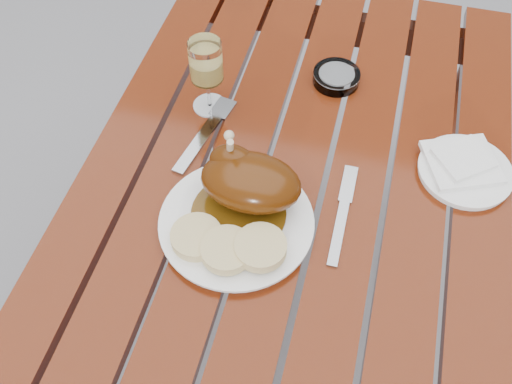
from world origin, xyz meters
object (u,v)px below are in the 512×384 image
at_px(wine_glass, 207,77).
at_px(side_plate, 465,172).
at_px(dinner_plate, 236,223).
at_px(ashtray, 336,77).
at_px(table, 288,264).

height_order(wine_glass, side_plate, wine_glass).
xyz_separation_m(dinner_plate, wine_glass, (-0.14, 0.27, 0.07)).
relative_size(dinner_plate, ashtray, 2.72).
distance_m(dinner_plate, wine_glass, 0.31).
distance_m(table, side_plate, 0.50).
relative_size(table, ashtray, 11.90).
height_order(dinner_plate, wine_glass, wine_glass).
xyz_separation_m(dinner_plate, side_plate, (0.39, 0.22, -0.00)).
height_order(table, side_plate, side_plate).
height_order(table, ashtray, ashtray).
distance_m(table, dinner_plate, 0.42).
distance_m(wine_glass, ashtray, 0.29).
bearing_deg(ashtray, dinner_plate, -104.48).
relative_size(table, dinner_plate, 4.37).
distance_m(table, wine_glass, 0.52).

